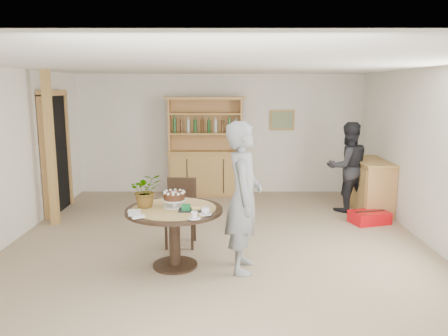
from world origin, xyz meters
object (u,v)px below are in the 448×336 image
Objects in this scene: adult_person at (348,167)px; red_suitcase at (369,217)px; sideboard at (370,186)px; dining_table at (174,220)px; hutch at (206,162)px; teen_boy at (243,198)px; dining_chair at (181,207)px.

red_suitcase is (0.19, -0.75, -0.71)m from adult_person.
dining_table is (-3.27, -2.53, 0.13)m from sideboard.
sideboard is at bearing 165.74° from adult_person.
sideboard is 0.54m from adult_person.
adult_person is 2.35× the size of red_suitcase.
dining_table is at bearing -142.27° from sideboard.
dining_table is 3.55m from red_suitcase.
hutch reaches higher than sideboard.
hutch is at bearing 157.79° from sideboard.
teen_boy is (0.62, -3.87, 0.23)m from hutch.
teen_boy is 3.00m from red_suitcase.
dining_chair is (-0.23, -2.94, -0.15)m from hutch.
teen_boy reaches higher than dining_table.
hutch reaches higher than dining_table.
hutch is 3.93m from teen_boy.
dining_chair is at bearing -152.50° from sideboard.
hutch is 3.78m from dining_table.
dining_chair is 0.52× the size of teen_boy.
hutch is 3.29m from sideboard.
teen_boy is at bearing -45.92° from dining_chair.
sideboard is 4.14m from dining_table.
hutch is 1.11× the size of teen_boy.
red_suitcase is (-0.24, -0.74, -0.37)m from sideboard.
hutch is 3.48m from red_suitcase.
adult_person is 1.05m from red_suitcase.
dining_table is 1.27× the size of dining_chair.
hutch is at bearing -37.80° from adult_person.
teen_boy is 1.13× the size of adult_person.
teen_boy is at bearing -80.90° from hutch.
sideboard is 3.60m from teen_boy.
adult_person reaches higher than red_suitcase.
adult_person is at bearing 32.81° from dining_chair.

